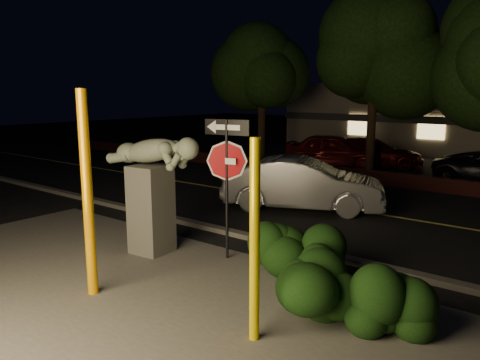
# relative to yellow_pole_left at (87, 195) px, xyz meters

# --- Properties ---
(ground) EXTENTS (90.00, 90.00, 0.00)m
(ground) POSITION_rel_yellow_pole_left_xyz_m (1.40, 11.23, -1.75)
(ground) COLOR black
(ground) RESTS_ON ground
(patio) EXTENTS (14.00, 6.00, 0.02)m
(patio) POSITION_rel_yellow_pole_left_xyz_m (1.40, 0.23, -1.74)
(patio) COLOR #4C4944
(patio) RESTS_ON ground
(road) EXTENTS (80.00, 8.00, 0.01)m
(road) POSITION_rel_yellow_pole_left_xyz_m (1.40, 8.23, -1.75)
(road) COLOR black
(road) RESTS_ON ground
(lane_marking) EXTENTS (80.00, 0.12, 0.00)m
(lane_marking) POSITION_rel_yellow_pole_left_xyz_m (1.40, 8.23, -1.74)
(lane_marking) COLOR #CEC352
(lane_marking) RESTS_ON road
(curb) EXTENTS (80.00, 0.25, 0.12)m
(curb) POSITION_rel_yellow_pole_left_xyz_m (1.40, 4.13, -1.69)
(curb) COLOR #4C4944
(curb) RESTS_ON ground
(brick_wall) EXTENTS (40.00, 0.35, 0.50)m
(brick_wall) POSITION_rel_yellow_pole_left_xyz_m (1.40, 12.53, -1.50)
(brick_wall) COLOR #461816
(brick_wall) RESTS_ON ground
(parking_lot) EXTENTS (40.00, 12.00, 0.01)m
(parking_lot) POSITION_rel_yellow_pole_left_xyz_m (1.40, 18.23, -1.75)
(parking_lot) COLOR black
(parking_lot) RESTS_ON ground
(tree_far_a) EXTENTS (4.60, 4.60, 7.43)m
(tree_far_a) POSITION_rel_yellow_pole_left_xyz_m (-6.60, 14.23, 3.59)
(tree_far_a) COLOR black
(tree_far_a) RESTS_ON ground
(tree_far_b) EXTENTS (5.20, 5.20, 8.41)m
(tree_far_b) POSITION_rel_yellow_pole_left_xyz_m (-1.10, 14.43, 4.30)
(tree_far_b) COLOR black
(tree_far_b) RESTS_ON ground
(yellow_pole_left) EXTENTS (0.18, 0.18, 3.51)m
(yellow_pole_left) POSITION_rel_yellow_pole_left_xyz_m (0.00, 0.00, 0.00)
(yellow_pole_left) COLOR #FFA204
(yellow_pole_left) RESTS_ON ground
(yellow_pole_right) EXTENTS (0.14, 0.14, 2.87)m
(yellow_pole_right) POSITION_rel_yellow_pole_left_xyz_m (3.09, 0.50, -0.32)
(yellow_pole_right) COLOR #FFD904
(yellow_pole_right) RESTS_ON ground
(signpost) EXTENTS (0.97, 0.23, 2.91)m
(signpost) POSITION_rel_yellow_pole_left_xyz_m (0.71, 2.78, 0.32)
(signpost) COLOR black
(signpost) RESTS_ON ground
(sculpture) EXTENTS (2.41, 0.85, 2.57)m
(sculpture) POSITION_rel_yellow_pole_left_xyz_m (-0.79, 2.09, -0.17)
(sculpture) COLOR #4C4944
(sculpture) RESTS_ON ground
(hedge_center) EXTENTS (2.21, 1.41, 1.07)m
(hedge_center) POSITION_rel_yellow_pole_left_xyz_m (2.36, 2.89, -1.22)
(hedge_center) COLOR black
(hedge_center) RESTS_ON ground
(hedge_right) EXTENTS (2.12, 1.58, 1.24)m
(hedge_right) POSITION_rel_yellow_pole_left_xyz_m (3.85, 1.52, -1.13)
(hedge_right) COLOR black
(hedge_right) RESTS_ON ground
(hedge_far_right) EXTENTS (1.42, 1.09, 0.87)m
(hedge_far_right) POSITION_rel_yellow_pole_left_xyz_m (4.45, 1.90, -1.32)
(hedge_far_right) COLOR black
(hedge_far_right) RESTS_ON ground
(silver_sedan) EXTENTS (4.96, 3.39, 1.55)m
(silver_sedan) POSITION_rel_yellow_pole_left_xyz_m (-0.21, 7.41, -0.98)
(silver_sedan) COLOR #B3B3B8
(silver_sedan) RESTS_ON ground
(parked_car_red) EXTENTS (4.85, 2.91, 1.55)m
(parked_car_red) POSITION_rel_yellow_pole_left_xyz_m (-3.27, 15.43, -0.98)
(parked_car_red) COLOR maroon
(parked_car_red) RESTS_ON ground
(parked_car_darkred) EXTENTS (5.03, 3.44, 1.35)m
(parked_car_darkred) POSITION_rel_yellow_pole_left_xyz_m (-1.84, 16.37, -1.08)
(parked_car_darkred) COLOR #3F0709
(parked_car_darkred) RESTS_ON ground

